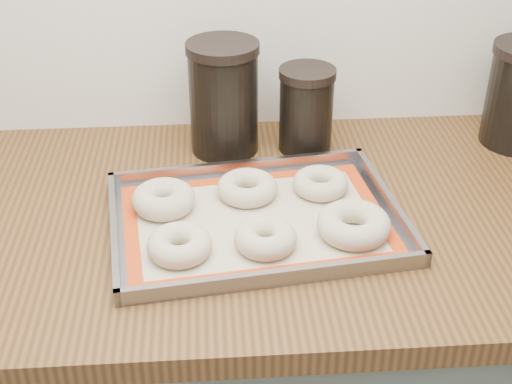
{
  "coord_description": "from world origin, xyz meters",
  "views": [
    {
      "loc": [
        -0.28,
        0.68,
        1.55
      ],
      "look_at": [
        -0.21,
        1.63,
        0.96
      ],
      "focal_mm": 50.0,
      "sensor_mm": 36.0,
      "label": 1
    }
  ],
  "objects": [
    {
      "name": "bagel_back_right",
      "position": [
        -0.09,
        1.71,
        0.92
      ],
      "size": [
        0.11,
        0.11,
        0.03
      ],
      "primitive_type": "torus",
      "rotation": [
        0.0,
        0.0,
        0.15
      ],
      "color": "beige",
      "rests_on": "baking_mat"
    },
    {
      "name": "baking_mat",
      "position": [
        -0.21,
        1.63,
        0.9
      ],
      "size": [
        0.45,
        0.34,
        0.0
      ],
      "rotation": [
        0.0,
        0.0,
        0.12
      ],
      "color": "#C6B793",
      "rests_on": "baking_tray"
    },
    {
      "name": "bagel_back_mid",
      "position": [
        -0.22,
        1.71,
        0.92
      ],
      "size": [
        0.11,
        0.11,
        0.03
      ],
      "primitive_type": "torus",
      "rotation": [
        0.0,
        0.0,
        -0.06
      ],
      "color": "beige",
      "rests_on": "baking_mat"
    },
    {
      "name": "bagel_back_left",
      "position": [
        -0.36,
        1.68,
        0.92
      ],
      "size": [
        0.11,
        0.11,
        0.04
      ],
      "primitive_type": "torus",
      "rotation": [
        0.0,
        0.0,
        -0.06
      ],
      "color": "beige",
      "rests_on": "baking_mat"
    },
    {
      "name": "bagel_front_right",
      "position": [
        -0.06,
        1.58,
        0.92
      ],
      "size": [
        0.12,
        0.12,
        0.04
      ],
      "primitive_type": "torus",
      "rotation": [
        0.0,
        0.0,
        -0.07
      ],
      "color": "beige",
      "rests_on": "baking_mat"
    },
    {
      "name": "bagel_front_mid",
      "position": [
        -0.2,
        1.56,
        0.92
      ],
      "size": [
        0.12,
        0.12,
        0.04
      ],
      "primitive_type": "torus",
      "rotation": [
        0.0,
        0.0,
        0.24
      ],
      "color": "beige",
      "rests_on": "baking_mat"
    },
    {
      "name": "canister_mid",
      "position": [
        -0.1,
        1.88,
        0.98
      ],
      "size": [
        0.1,
        0.1,
        0.16
      ],
      "color": "black",
      "rests_on": "countertop"
    },
    {
      "name": "baking_tray",
      "position": [
        -0.21,
        1.63,
        0.91
      ],
      "size": [
        0.5,
        0.38,
        0.03
      ],
      "rotation": [
        0.0,
        0.0,
        0.12
      ],
      "color": "gray",
      "rests_on": "countertop"
    },
    {
      "name": "canister_left",
      "position": [
        -0.25,
        1.89,
        1.01
      ],
      "size": [
        0.13,
        0.13,
        0.21
      ],
      "color": "black",
      "rests_on": "countertop"
    },
    {
      "name": "countertop",
      "position": [
        0.0,
        1.68,
        0.88
      ],
      "size": [
        3.06,
        0.68,
        0.04
      ],
      "primitive_type": "cube",
      "color": "brown",
      "rests_on": "cabinet"
    },
    {
      "name": "bagel_front_left",
      "position": [
        -0.33,
        1.55,
        0.92
      ],
      "size": [
        0.13,
        0.13,
        0.04
      ],
      "primitive_type": "torus",
      "rotation": [
        0.0,
        0.0,
        0.43
      ],
      "color": "beige",
      "rests_on": "baking_mat"
    }
  ]
}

